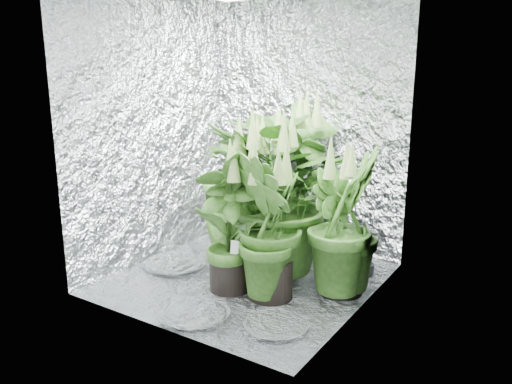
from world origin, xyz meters
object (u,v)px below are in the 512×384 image
at_px(plant_e, 272,198).
at_px(plant_f, 230,223).
at_px(circulation_fan, 362,253).
at_px(plant_c, 344,224).
at_px(plant_b, 300,179).
at_px(plant_d, 241,198).
at_px(plant_g, 271,229).
at_px(plant_a, 270,186).

distance_m(plant_e, plant_f, 0.38).
relative_size(plant_f, circulation_fan, 2.88).
bearing_deg(plant_c, plant_b, 139.08).
height_order(plant_e, plant_f, plant_e).
xyz_separation_m(plant_d, plant_g, (0.44, -0.33, -0.05)).
bearing_deg(plant_f, plant_c, 28.60).
distance_m(plant_d, plant_f, 0.41).
distance_m(plant_d, plant_g, 0.56).
distance_m(plant_a, plant_c, 0.82).
relative_size(plant_c, plant_d, 0.90).
bearing_deg(plant_e, plant_b, 95.68).
bearing_deg(circulation_fan, plant_b, -179.64).
height_order(plant_c, plant_f, plant_c).
bearing_deg(plant_e, circulation_fan, 34.34).
height_order(plant_e, circulation_fan, plant_e).
bearing_deg(plant_d, circulation_fan, 23.00).
xyz_separation_m(plant_f, plant_g, (0.27, 0.04, 0.00)).
xyz_separation_m(plant_c, plant_g, (-0.34, -0.30, -0.01)).
bearing_deg(plant_a, circulation_fan, 1.33).
relative_size(plant_b, plant_c, 1.25).
bearing_deg(plant_c, plant_f, -151.40).
relative_size(plant_a, plant_c, 1.12).
xyz_separation_m(plant_c, plant_f, (-0.62, -0.34, -0.01)).
relative_size(plant_f, plant_g, 0.99).
bearing_deg(plant_c, plant_d, 177.69).
xyz_separation_m(plant_a, plant_d, (-0.05, -0.31, -0.03)).
bearing_deg(plant_b, plant_a, -138.45).
xyz_separation_m(plant_a, plant_g, (0.39, -0.64, -0.08)).
height_order(plant_f, plant_g, plant_g).
distance_m(plant_a, circulation_fan, 0.82).
bearing_deg(plant_e, plant_f, -105.35).
distance_m(plant_b, plant_g, 0.83).
distance_m(plant_e, circulation_fan, 0.73).
bearing_deg(circulation_fan, plant_e, -131.84).
xyz_separation_m(plant_e, plant_g, (0.18, -0.31, -0.10)).
bearing_deg(plant_d, plant_c, -2.31).
distance_m(plant_b, plant_f, 0.84).
relative_size(plant_a, plant_d, 1.01).
bearing_deg(plant_a, plant_c, -24.97).
bearing_deg(plant_g, plant_f, -171.88).
bearing_deg(plant_f, plant_d, 114.81).
bearing_deg(plant_f, plant_e, 74.65).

